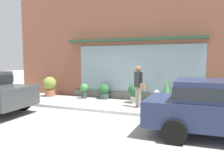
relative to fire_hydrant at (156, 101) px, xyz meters
name	(u,v)px	position (x,y,z in m)	size (l,w,h in m)	color
ground_plane	(108,112)	(-1.66, -0.84, -0.40)	(60.00, 60.00, 0.00)	#9E9B93
curb_strip	(106,111)	(-1.66, -1.04, -0.34)	(14.00, 0.24, 0.12)	#B2B2AD
storefront	(134,46)	(-1.66, 2.34, 2.27)	(14.00, 0.81, 5.47)	#935642
fire_hydrant	(156,101)	(0.00, 0.00, 0.00)	(0.39, 0.35, 0.82)	#B2B2B7
pedestrian_with_handbag	(139,83)	(-0.83, 0.38, 0.60)	(0.57, 0.46, 1.72)	#9E9384
potted_plant_doorstep	(84,89)	(-4.04, 1.48, 0.06)	(0.42, 0.42, 0.77)	#33473D
potted_plant_trailing_edge	(223,95)	(2.39, 1.69, 0.12)	(0.71, 0.71, 0.95)	#4C4C51
potted_plant_by_entrance	(166,92)	(0.10, 1.58, 0.13)	(0.47, 0.47, 1.10)	#9E6042
potted_plant_window_left	(135,92)	(-1.26, 1.29, 0.12)	(0.66, 0.66, 0.93)	#B7B2A3
potted_plant_window_right	(50,85)	(-6.12, 1.39, 0.19)	(0.72, 0.72, 1.06)	#9E6042
potted_plant_window_center	(200,98)	(1.53, 1.35, 0.02)	(0.44, 0.44, 0.72)	#33473D
potted_plant_low_front	(104,91)	(-3.04, 1.74, -0.02)	(0.53, 0.53, 0.75)	#33473D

